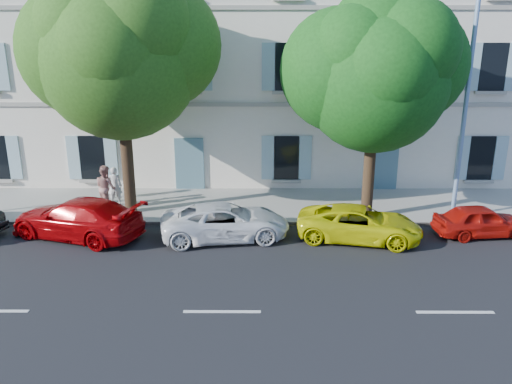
{
  "coord_description": "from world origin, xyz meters",
  "views": [
    {
      "loc": [
        0.93,
        -15.37,
        6.7
      ],
      "look_at": [
        0.85,
        2.0,
        1.4
      ],
      "focal_mm": 35.0,
      "sensor_mm": 36.0,
      "label": 1
    }
  ],
  "objects_px": {
    "tree_right": "(375,80)",
    "car_yellow_supercar": "(359,223)",
    "car_red_hatchback": "(481,221)",
    "pedestrian_a": "(115,186)",
    "street_lamp": "(469,94)",
    "car_white_coupe": "(225,222)",
    "car_red_coupe": "(77,218)",
    "tree_left": "(120,60)",
    "pedestrian_b": "(106,187)"
  },
  "relations": [
    {
      "from": "car_red_hatchback",
      "to": "pedestrian_b",
      "type": "xyz_separation_m",
      "value": [
        -14.04,
        2.49,
        0.49
      ]
    },
    {
      "from": "tree_left",
      "to": "pedestrian_b",
      "type": "relative_size",
      "value": 5.05
    },
    {
      "from": "car_red_coupe",
      "to": "pedestrian_a",
      "type": "xyz_separation_m",
      "value": [
        0.47,
        3.17,
        0.25
      ]
    },
    {
      "from": "car_red_hatchback",
      "to": "tree_right",
      "type": "bearing_deg",
      "value": 61.52
    },
    {
      "from": "car_red_hatchback",
      "to": "street_lamp",
      "type": "distance_m",
      "value": 4.52
    },
    {
      "from": "car_white_coupe",
      "to": "pedestrian_b",
      "type": "height_order",
      "value": "pedestrian_b"
    },
    {
      "from": "tree_right",
      "to": "car_yellow_supercar",
      "type": "bearing_deg",
      "value": -108.6
    },
    {
      "from": "car_red_coupe",
      "to": "tree_left",
      "type": "bearing_deg",
      "value": 170.01
    },
    {
      "from": "car_red_hatchback",
      "to": "pedestrian_a",
      "type": "distance_m",
      "value": 14.15
    },
    {
      "from": "tree_left",
      "to": "tree_right",
      "type": "bearing_deg",
      "value": -3.58
    },
    {
      "from": "car_yellow_supercar",
      "to": "pedestrian_a",
      "type": "relative_size",
      "value": 2.66
    },
    {
      "from": "car_red_coupe",
      "to": "car_red_hatchback",
      "type": "xyz_separation_m",
      "value": [
        14.3,
        0.19,
        -0.14
      ]
    },
    {
      "from": "pedestrian_a",
      "to": "street_lamp",
      "type": "bearing_deg",
      "value": 168.08
    },
    {
      "from": "car_red_hatchback",
      "to": "car_red_coupe",
      "type": "bearing_deg",
      "value": 84.65
    },
    {
      "from": "car_yellow_supercar",
      "to": "tree_right",
      "type": "xyz_separation_m",
      "value": [
        0.65,
        1.92,
        4.75
      ]
    },
    {
      "from": "car_red_coupe",
      "to": "tree_left",
      "type": "height_order",
      "value": "tree_left"
    },
    {
      "from": "tree_right",
      "to": "pedestrian_b",
      "type": "bearing_deg",
      "value": 174.75
    },
    {
      "from": "tree_right",
      "to": "pedestrian_a",
      "type": "bearing_deg",
      "value": 171.88
    },
    {
      "from": "car_red_hatchback",
      "to": "pedestrian_a",
      "type": "xyz_separation_m",
      "value": [
        -13.83,
        2.98,
        0.39
      ]
    },
    {
      "from": "pedestrian_a",
      "to": "tree_right",
      "type": "bearing_deg",
      "value": 167.24
    },
    {
      "from": "pedestrian_a",
      "to": "pedestrian_b",
      "type": "height_order",
      "value": "pedestrian_b"
    },
    {
      "from": "tree_left",
      "to": "car_yellow_supercar",
      "type": "bearing_deg",
      "value": -16.22
    },
    {
      "from": "car_red_coupe",
      "to": "pedestrian_b",
      "type": "distance_m",
      "value": 2.71
    },
    {
      "from": "tree_left",
      "to": "car_red_coupe",
      "type": "bearing_deg",
      "value": -119.45
    },
    {
      "from": "car_yellow_supercar",
      "to": "tree_right",
      "type": "height_order",
      "value": "tree_right"
    },
    {
      "from": "car_yellow_supercar",
      "to": "tree_right",
      "type": "relative_size",
      "value": 0.53
    },
    {
      "from": "car_red_hatchback",
      "to": "pedestrian_a",
      "type": "relative_size",
      "value": 2.06
    },
    {
      "from": "car_yellow_supercar",
      "to": "car_red_hatchback",
      "type": "height_order",
      "value": "car_yellow_supercar"
    },
    {
      "from": "car_white_coupe",
      "to": "tree_left",
      "type": "bearing_deg",
      "value": 50.25
    },
    {
      "from": "car_yellow_supercar",
      "to": "street_lamp",
      "type": "distance_m",
      "value": 6.05
    },
    {
      "from": "car_red_coupe",
      "to": "street_lamp",
      "type": "bearing_deg",
      "value": 115.49
    },
    {
      "from": "car_white_coupe",
      "to": "street_lamp",
      "type": "bearing_deg",
      "value": -87.97
    },
    {
      "from": "car_yellow_supercar",
      "to": "tree_right",
      "type": "distance_m",
      "value": 5.17
    },
    {
      "from": "car_white_coupe",
      "to": "car_yellow_supercar",
      "type": "relative_size",
      "value": 1.04
    },
    {
      "from": "tree_right",
      "to": "street_lamp",
      "type": "relative_size",
      "value": 0.97
    },
    {
      "from": "car_red_coupe",
      "to": "car_yellow_supercar",
      "type": "bearing_deg",
      "value": 108.37
    },
    {
      "from": "tree_left",
      "to": "pedestrian_b",
      "type": "bearing_deg",
      "value": 160.66
    },
    {
      "from": "pedestrian_a",
      "to": "pedestrian_b",
      "type": "xyz_separation_m",
      "value": [
        -0.21,
        -0.49,
        0.09
      ]
    },
    {
      "from": "tree_left",
      "to": "pedestrian_a",
      "type": "height_order",
      "value": "tree_left"
    },
    {
      "from": "car_red_coupe",
      "to": "street_lamp",
      "type": "height_order",
      "value": "street_lamp"
    },
    {
      "from": "tree_right",
      "to": "car_white_coupe",
      "type": "bearing_deg",
      "value": -161.03
    },
    {
      "from": "car_red_coupe",
      "to": "street_lamp",
      "type": "relative_size",
      "value": 0.58
    },
    {
      "from": "tree_right",
      "to": "street_lamp",
      "type": "xyz_separation_m",
      "value": [
        3.29,
        -0.27,
        -0.47
      ]
    },
    {
      "from": "pedestrian_a",
      "to": "pedestrian_b",
      "type": "distance_m",
      "value": 0.54
    },
    {
      "from": "street_lamp",
      "to": "car_white_coupe",
      "type": "bearing_deg",
      "value": -169.75
    },
    {
      "from": "car_yellow_supercar",
      "to": "car_red_hatchback",
      "type": "relative_size",
      "value": 1.29
    },
    {
      "from": "car_red_hatchback",
      "to": "car_white_coupe",
      "type": "bearing_deg",
      "value": 85.68
    },
    {
      "from": "car_yellow_supercar",
      "to": "tree_left",
      "type": "distance_m",
      "value": 10.46
    },
    {
      "from": "tree_right",
      "to": "pedestrian_a",
      "type": "height_order",
      "value": "tree_right"
    },
    {
      "from": "car_white_coupe",
      "to": "pedestrian_a",
      "type": "relative_size",
      "value": 2.77
    }
  ]
}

